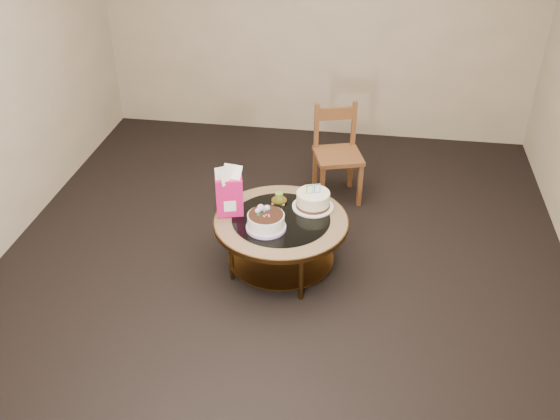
% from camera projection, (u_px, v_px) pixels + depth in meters
% --- Properties ---
extents(ground, '(5.00, 5.00, 0.00)m').
position_uv_depth(ground, '(281.00, 267.00, 4.91)').
color(ground, black).
rests_on(ground, ground).
extents(room_walls, '(4.52, 5.02, 2.61)m').
position_uv_depth(room_walls, '(281.00, 81.00, 4.08)').
color(room_walls, '#C0AB92').
rests_on(room_walls, ground).
extents(coffee_table, '(1.02, 1.02, 0.46)m').
position_uv_depth(coffee_table, '(281.00, 227.00, 4.71)').
color(coffee_table, brown).
rests_on(coffee_table, ground).
extents(decorated_cake, '(0.29, 0.29, 0.17)m').
position_uv_depth(decorated_cake, '(266.00, 222.00, 4.52)').
color(decorated_cake, '#C9A1E4').
rests_on(decorated_cake, coffee_table).
extents(cream_cake, '(0.32, 0.32, 0.20)m').
position_uv_depth(cream_cake, '(313.00, 200.00, 4.76)').
color(cream_cake, white).
rests_on(cream_cake, coffee_table).
extents(gift_bag, '(0.22, 0.18, 0.40)m').
position_uv_depth(gift_bag, '(229.00, 191.00, 4.62)').
color(gift_bag, '#E5156F').
rests_on(gift_bag, coffee_table).
extents(pillar_candle, '(0.12, 0.12, 0.09)m').
position_uv_depth(pillar_candle, '(279.00, 199.00, 4.85)').
color(pillar_candle, '#F1DA63').
rests_on(pillar_candle, coffee_table).
extents(dining_chair, '(0.50, 0.50, 0.87)m').
position_uv_depth(dining_chair, '(337.00, 153.00, 5.59)').
color(dining_chair, brown).
rests_on(dining_chair, ground).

